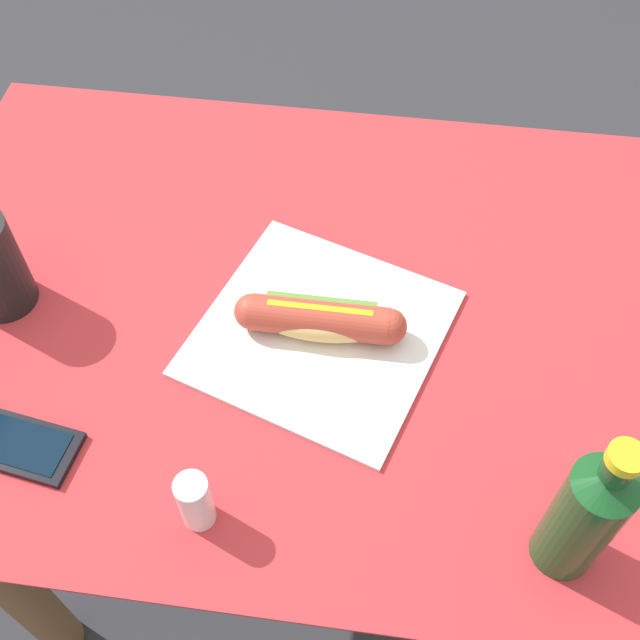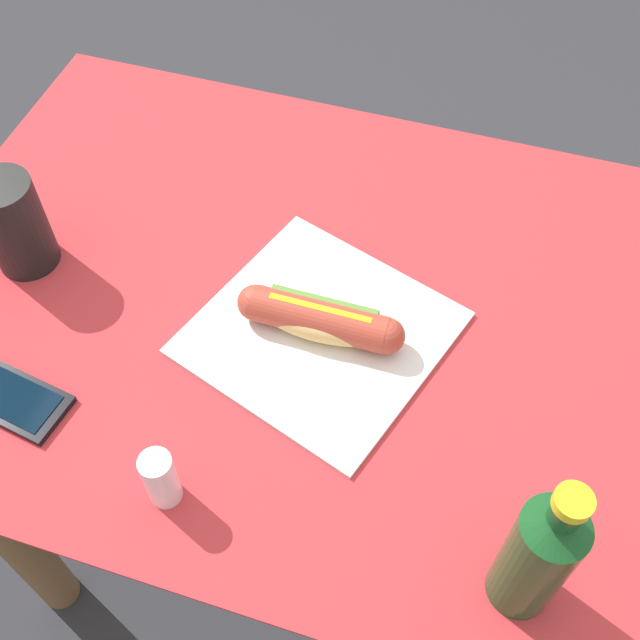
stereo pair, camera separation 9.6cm
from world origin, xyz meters
TOP-DOWN VIEW (x-y plane):
  - ground_plane at (0.00, 0.00)m, footprint 6.00×6.00m
  - dining_table at (0.00, 0.00)m, footprint 1.13×0.78m
  - paper_wrapper at (0.01, -0.04)m, footprint 0.36×0.36m
  - hot_dog at (0.01, -0.04)m, footprint 0.21×0.06m
  - cell_phone at (-0.32, -0.24)m, footprint 0.15×0.09m
  - soda_bottle at (0.29, -0.28)m, footprint 0.06×0.06m
  - salt_shaker at (-0.09, -0.30)m, footprint 0.04×0.04m

SIDE VIEW (x-z plane):
  - ground_plane at x=0.00m, z-range 0.00..0.00m
  - dining_table at x=0.00m, z-range 0.23..0.99m
  - paper_wrapper at x=0.01m, z-range 0.76..0.76m
  - cell_phone at x=-0.32m, z-range 0.76..0.77m
  - hot_dog at x=0.01m, z-range 0.76..0.81m
  - salt_shaker at x=-0.09m, z-range 0.76..0.84m
  - soda_bottle at x=0.29m, z-range 0.74..0.97m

